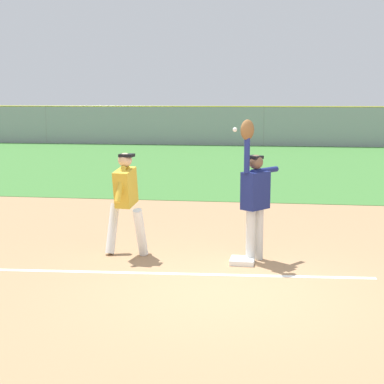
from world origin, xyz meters
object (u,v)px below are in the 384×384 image
parked_car_white (268,130)px  parked_car_black (345,130)px  first_base (242,261)px  parked_car_green (190,128)px  fielder (255,192)px  baseball (235,130)px  runner (126,197)px

parked_car_white → parked_car_black: (4.49, 0.04, 0.00)m
first_base → parked_car_black: size_ratio=0.09×
parked_car_green → parked_car_black: size_ratio=1.01×
fielder → parked_car_green: fielder is taller
first_base → baseball: 2.12m
first_base → parked_car_black: parked_car_black is taller
baseball → parked_car_black: size_ratio=0.02×
first_base → parked_car_green: size_ratio=0.08×
first_base → fielder: bearing=48.0°
fielder → baseball: bearing=-0.6°
baseball → parked_car_white: size_ratio=0.02×
baseball → parked_car_green: (-4.60, 26.62, -1.42)m
baseball → first_base: bearing=-69.4°
parked_car_green → fielder: bearing=-83.3°
parked_car_black → runner: bearing=-102.1°
parked_car_green → parked_car_white: (4.85, -0.97, 0.00)m
runner → first_base: bearing=0.2°
runner → parked_car_white: size_ratio=0.38×
parked_car_green → parked_car_white: same height
parked_car_black → parked_car_white: bearing=-177.4°
fielder → parked_car_black: fielder is taller
first_base → parked_car_white: 26.11m
parked_car_white → parked_car_black: same height
runner → baseball: size_ratio=23.24×
baseball → parked_car_green: size_ratio=0.02×
runner → parked_car_green: size_ratio=0.38×
runner → parked_car_white: 25.97m
fielder → parked_car_black: (4.39, 25.96, -0.45)m
fielder → parked_car_white: 25.92m
runner → parked_car_black: (6.51, 25.93, -0.32)m
baseball → parked_car_white: bearing=89.5°
first_base → parked_car_white: size_ratio=0.08×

